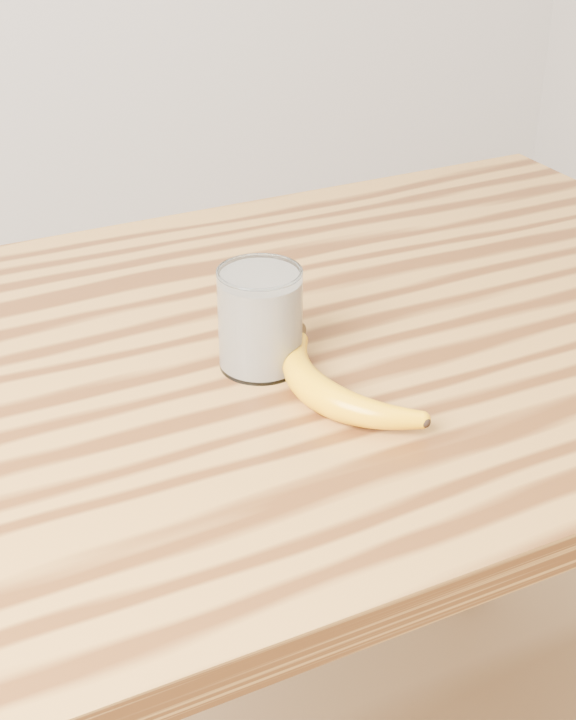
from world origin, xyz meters
name	(u,v)px	position (x,y,z in m)	size (l,w,h in m)	color
table	(306,431)	(0.00, 0.00, 0.77)	(1.20, 0.80, 0.90)	olive
smoothie_glass	(260,320)	(-0.07, -0.04, 0.95)	(0.09, 0.09, 0.11)	white
banana	(317,393)	(-0.06, -0.14, 0.92)	(0.10, 0.28, 0.03)	#E89E0A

